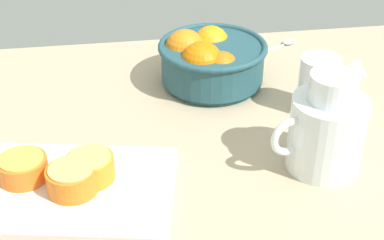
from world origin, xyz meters
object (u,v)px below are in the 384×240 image
fruit_bowl (211,60)px  juice_glass (318,88)px  orange_half_0 (90,167)px  orange_half_1 (72,179)px  juice_pitcher (326,133)px  orange_half_2 (23,168)px  cutting_board (68,189)px  spoon (274,47)px

fruit_bowl → juice_glass: (18.00, -13.26, -0.69)cm
juice_glass → orange_half_0: 45.34cm
orange_half_0 → orange_half_1: same height
fruit_bowl → orange_half_0: 38.48cm
fruit_bowl → orange_half_1: fruit_bowl is taller
juice_pitcher → orange_half_2: bearing=177.8°
cutting_board → spoon: size_ratio=1.94×
orange_half_2 → spoon: orange_half_2 is taller
orange_half_0 → spoon: 60.79cm
juice_pitcher → orange_half_1: 40.33cm
fruit_bowl → juice_pitcher: (13.33, -30.16, 0.95)cm
juice_pitcher → spoon: (4.17, 44.42, -5.93)cm
juice_pitcher → cutting_board: juice_pitcher is taller
orange_half_0 → orange_half_1: bearing=-136.5°
fruit_bowl → spoon: fruit_bowl is taller
juice_pitcher → orange_half_0: (-37.49, 0.27, -2.83)cm
juice_pitcher → juice_glass: juice_pitcher is taller
cutting_board → orange_half_0: 4.77cm
juice_pitcher → juice_glass: 17.60cm
spoon → juice_pitcher: bearing=-95.4°
orange_half_2 → orange_half_0: bearing=-8.8°
fruit_bowl → orange_half_2: 44.67cm
juice_glass → orange_half_0: (-42.16, -16.63, -1.20)cm
cutting_board → spoon: cutting_board is taller
juice_glass → spoon: size_ratio=0.65×
orange_half_0 → spoon: size_ratio=0.45×
spoon → orange_half_0: bearing=-133.3°
fruit_bowl → orange_half_1: size_ratio=2.83×
cutting_board → orange_half_2: 7.82cm
orange_half_2 → spoon: bearing=39.3°
juice_pitcher → orange_half_1: juice_pitcher is taller
juice_pitcher → orange_half_2: size_ratio=2.29×
fruit_bowl → orange_half_1: 42.13cm
fruit_bowl → orange_half_2: bearing=-140.6°
fruit_bowl → juice_pitcher: 32.99cm
juice_pitcher → orange_half_1: bearing=-176.8°
orange_half_1 → orange_half_2: size_ratio=1.01×
cutting_board → juice_pitcher: bearing=1.6°
juice_pitcher → juice_glass: size_ratio=1.60×
orange_half_2 → spoon: size_ratio=0.46×
orange_half_2 → cutting_board: bearing=-24.2°
fruit_bowl → cutting_board: 42.12cm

